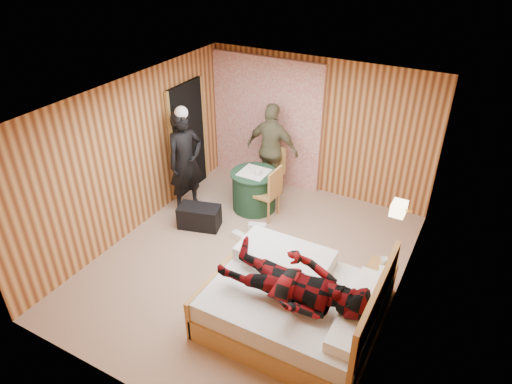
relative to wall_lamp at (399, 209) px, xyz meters
The scene contains 23 objects.
floor 2.36m from the wall_lamp, 166.83° to the right, with size 4.20×5.00×0.01m, color tan.
ceiling 2.31m from the wall_lamp, 166.83° to the right, with size 4.20×5.00×0.01m, color white.
wall_back 2.81m from the wall_lamp, 133.17° to the left, with size 4.20×0.02×2.50m, color #DB9A54.
wall_left 4.05m from the wall_lamp, behind, with size 0.02×5.00×2.50m, color #DB9A54.
wall_right 0.49m from the wall_lamp, 68.55° to the right, with size 0.02×5.00×2.50m, color #DB9A54.
curtain 3.53m from the wall_lamp, 145.89° to the left, with size 2.20×0.08×2.40m, color white.
doorway 4.10m from the wall_lamp, 166.59° to the left, with size 0.06×0.90×2.05m, color black.
wall_lamp is the anchor object (origin of this frame).
bed 1.77m from the wall_lamp, 122.80° to the right, with size 2.10×1.65×1.14m.
nightstand 1.08m from the wall_lamp, 98.57° to the right, with size 0.38×0.52×0.50m.
round_table 2.90m from the wall_lamp, 160.83° to the left, with size 0.82×0.82×0.72m.
chair_far 3.09m from the wall_lamp, 148.88° to the left, with size 0.53×0.53×0.93m.
chair_near 2.47m from the wall_lamp, 161.03° to the left, with size 0.45×0.45×0.95m.
duffel_bag 3.30m from the wall_lamp, behind, with size 0.68×0.36×0.38m, color black.
sneaker_left 2.65m from the wall_lamp, behind, with size 0.27×0.11×0.12m, color white.
sneaker_right 2.55m from the wall_lamp, behind, with size 0.29×0.12×0.13m, color white.
woman_standing 3.66m from the wall_lamp, behind, with size 0.66×0.44×1.82m, color black.
man_at_table 3.07m from the wall_lamp, 148.55° to the left, with size 1.01×0.42×1.72m, color #6C6848.
man_on_bed 1.69m from the wall_lamp, 117.68° to the right, with size 1.77×0.67×0.86m, color #68090D.
book_lower 0.86m from the wall_lamp, 97.31° to the right, with size 0.17×0.22×0.02m, color white.
book_upper 0.84m from the wall_lamp, 97.31° to the right, with size 0.16×0.22×0.02m, color white.
cup_nightstand 0.77m from the wall_lamp, 105.42° to the right, with size 0.10×0.10×0.09m, color white.
cup_table 2.68m from the wall_lamp, 161.14° to the left, with size 0.12×0.12×0.10m, color white.
Camera 1 is at (2.65, -4.66, 4.45)m, focal length 32.00 mm.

